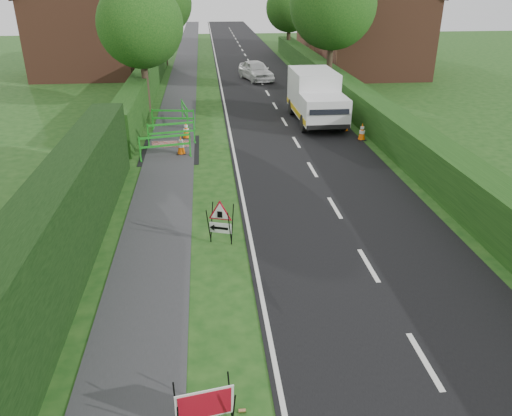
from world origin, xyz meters
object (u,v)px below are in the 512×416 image
works_van (316,96)px  hatchback_car (256,70)px  red_rect_sign (205,405)px  triangle_sign (219,219)px

works_van → hatchback_car: 11.81m
red_rect_sign → hatchback_car: (3.89, 30.21, 0.22)m
red_rect_sign → hatchback_car: 30.46m
red_rect_sign → works_van: size_ratio=0.19×
triangle_sign → works_van: works_van is taller
red_rect_sign → hatchback_car: size_ratio=0.25×
triangle_sign → red_rect_sign: bearing=-75.5°
hatchback_car → triangle_sign: bearing=-112.4°
red_rect_sign → works_van: (5.71, 18.56, 0.84)m
red_rect_sign → works_van: bearing=63.2°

